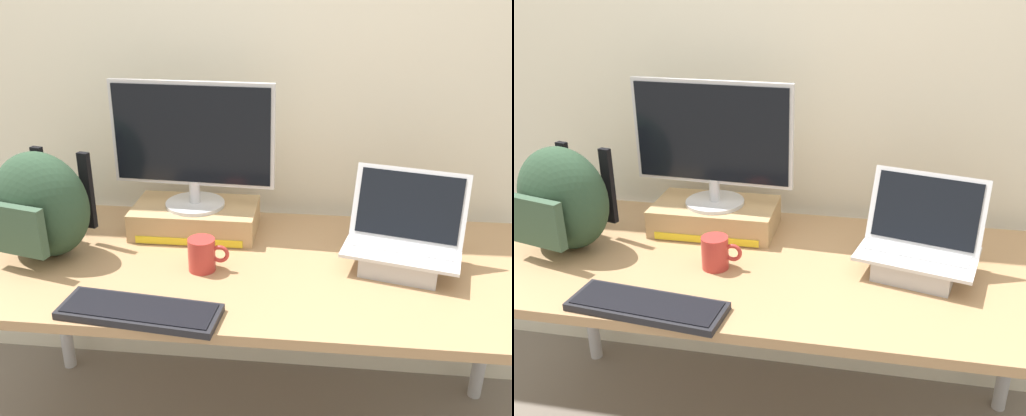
# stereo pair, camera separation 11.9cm
# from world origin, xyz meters

# --- Properties ---
(back_wall) EXTENTS (7.00, 0.10, 2.60)m
(back_wall) POSITION_xyz_m (0.00, 0.48, 1.30)
(back_wall) COLOR silver
(back_wall) RESTS_ON ground
(desk) EXTENTS (1.78, 0.77, 0.72)m
(desk) POSITION_xyz_m (0.00, 0.00, 0.65)
(desk) COLOR #A87F56
(desk) RESTS_ON ground
(toner_box_yellow) EXTENTS (0.41, 0.24, 0.09)m
(toner_box_yellow) POSITION_xyz_m (-0.23, 0.20, 0.77)
(toner_box_yellow) COLOR tan
(toner_box_yellow) RESTS_ON desk
(desktop_monitor) EXTENTS (0.54, 0.20, 0.42)m
(desktop_monitor) POSITION_xyz_m (-0.23, 0.20, 1.03)
(desktop_monitor) COLOR silver
(desktop_monitor) RESTS_ON toner_box_yellow
(open_laptop) EXTENTS (0.38, 0.30, 0.28)m
(open_laptop) POSITION_xyz_m (0.44, 0.02, 0.78)
(open_laptop) COLOR #ADADB2
(open_laptop) RESTS_ON desk
(external_keyboard) EXTENTS (0.43, 0.18, 0.02)m
(external_keyboard) POSITION_xyz_m (-0.27, -0.32, 0.73)
(external_keyboard) COLOR black
(external_keyboard) RESTS_ON desk
(messenger_backpack) EXTENTS (0.36, 0.29, 0.33)m
(messenger_backpack) POSITION_xyz_m (-0.66, -0.02, 0.88)
(messenger_backpack) COLOR #28422D
(messenger_backpack) RESTS_ON desk
(coffee_mug) EXTENTS (0.12, 0.08, 0.10)m
(coffee_mug) POSITION_xyz_m (-0.15, -0.06, 0.77)
(coffee_mug) COLOR #B2332D
(coffee_mug) RESTS_ON desk
(plush_toy) EXTENTS (0.10, 0.10, 0.10)m
(plush_toy) POSITION_xyz_m (-0.71, 0.25, 0.77)
(plush_toy) COLOR #2393CC
(plush_toy) RESTS_ON desk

